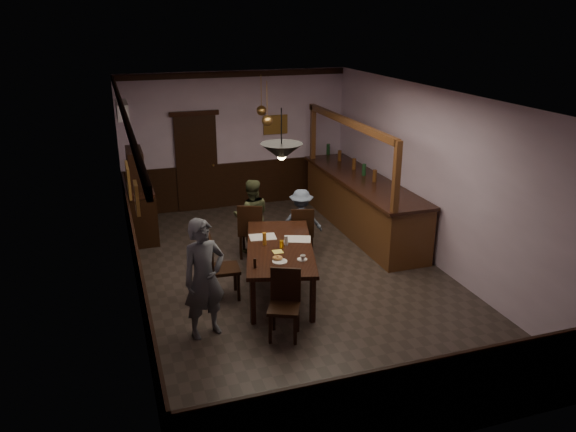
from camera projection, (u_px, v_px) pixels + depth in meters
name	position (u px, v px, depth m)	size (l,w,h in m)	color
room	(295.00, 192.00, 8.78)	(5.01, 8.01, 3.01)	#2D2621
dining_table	(280.00, 250.00, 8.69)	(1.54, 2.39, 0.75)	black
chair_far_left	(251.00, 229.00, 9.90)	(0.57, 0.57, 1.01)	black
chair_far_right	(302.00, 230.00, 9.97)	(0.50, 0.50, 0.93)	black
chair_near	(285.00, 300.00, 7.51)	(0.54, 0.54, 0.95)	black
chair_side	(219.00, 264.00, 8.49)	(0.47, 0.47, 1.02)	black
person_standing	(204.00, 279.00, 7.42)	(0.61, 0.40, 1.67)	#53575F
person_seated_left	(252.00, 216.00, 10.12)	(0.67, 0.52, 1.37)	#3B4127
person_seated_right	(301.00, 220.00, 10.20)	(0.76, 0.44, 1.17)	slate
newspaper_left	(263.00, 237.00, 9.00)	(0.42, 0.30, 0.01)	silver
newspaper_right	(297.00, 239.00, 8.92)	(0.42, 0.30, 0.01)	silver
napkin	(278.00, 252.00, 8.45)	(0.15, 0.15, 0.00)	#FAED5C
saucer	(302.00, 259.00, 8.18)	(0.15, 0.15, 0.01)	white
coffee_cup	(303.00, 258.00, 8.14)	(0.08, 0.08, 0.07)	white
pastry_plate	(280.00, 261.00, 8.11)	(0.22, 0.22, 0.01)	white
pastry_ring_a	(277.00, 258.00, 8.16)	(0.13, 0.13, 0.04)	#C68C47
pastry_ring_b	(278.00, 258.00, 8.16)	(0.13, 0.13, 0.04)	#C68C47
soda_can	(282.00, 244.00, 8.57)	(0.07, 0.07, 0.12)	#F8A314
beer_glass	(264.00, 239.00, 8.68)	(0.06, 0.06, 0.20)	#BF721E
water_glass	(286.00, 240.00, 8.68)	(0.06, 0.06, 0.15)	silver
pepper_mill	(255.00, 263.00, 7.90)	(0.04, 0.04, 0.14)	black
sideboard	(141.00, 202.00, 10.82)	(0.47, 1.32, 1.74)	black
bar_counter	(362.00, 203.00, 11.18)	(0.94, 4.06, 2.28)	#502C15
door_back	(197.00, 164.00, 12.19)	(0.90, 0.06, 2.10)	black
ac_unit	(122.00, 110.00, 10.34)	(0.20, 0.85, 0.30)	white
picture_left_small	(137.00, 198.00, 6.40)	(0.04, 0.28, 0.36)	olive
picture_left_large	(128.00, 180.00, 8.70)	(0.04, 0.62, 0.48)	olive
picture_back	(275.00, 125.00, 12.48)	(0.55, 0.04, 0.42)	olive
pendant_iron	(282.00, 152.00, 7.35)	(0.56, 0.56, 0.68)	black
pendant_brass_mid	(267.00, 121.00, 10.18)	(0.20, 0.20, 0.81)	#BF8C3F
pendant_brass_far	(261.00, 111.00, 11.22)	(0.20, 0.20, 0.81)	#BF8C3F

